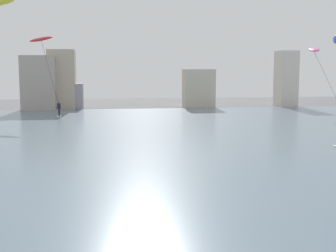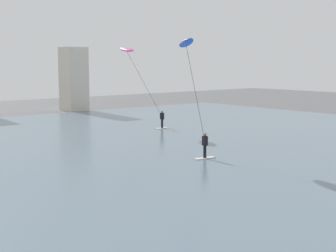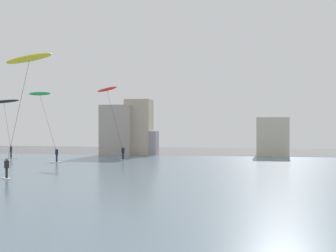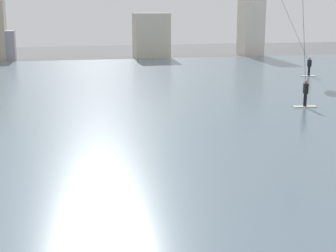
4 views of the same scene
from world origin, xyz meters
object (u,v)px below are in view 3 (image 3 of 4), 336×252
at_px(kitesurfer_red, 109,99).
at_px(kitesurfer_green, 42,101).
at_px(kitesurfer_yellow, 28,67).
at_px(kitesurfer_black, 4,106).

bearing_deg(kitesurfer_red, kitesurfer_green, -148.83).
bearing_deg(kitesurfer_green, kitesurfer_red, 31.17).
xyz_separation_m(kitesurfer_green, kitesurfer_yellow, (5.22, -13.80, 1.95)).
distance_m(kitesurfer_yellow, kitesurfer_black, 20.85).
xyz_separation_m(kitesurfer_red, kitesurfer_yellow, (-1.34, -17.76, 1.54)).
relative_size(kitesurfer_red, kitesurfer_green, 1.12).
relative_size(kitesurfer_red, kitesurfer_black, 1.20).
bearing_deg(kitesurfer_black, kitesurfer_red, 2.45).
distance_m(kitesurfer_green, kitesurfer_yellow, 14.88).
height_order(kitesurfer_red, kitesurfer_green, kitesurfer_red).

